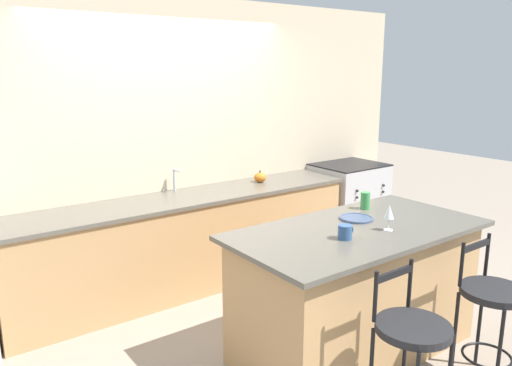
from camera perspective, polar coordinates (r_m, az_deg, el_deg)
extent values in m
plane|color=gray|center=(4.65, -5.40, -13.14)|extent=(18.00, 18.00, 0.00)
cube|color=beige|center=(4.85, -10.04, 4.57)|extent=(6.00, 0.07, 2.70)
cube|color=tan|center=(4.79, -7.86, -6.83)|extent=(3.34, 0.65, 0.86)
cube|color=#5B564C|center=(4.66, -8.03, -1.65)|extent=(3.38, 0.69, 0.03)
cube|color=black|center=(4.65, -8.04, -1.51)|extent=(0.56, 0.36, 0.01)
cylinder|color=#ADAFB5|center=(4.82, -9.32, 0.36)|extent=(0.02, 0.02, 0.22)
cylinder|color=#ADAFB5|center=(4.74, -9.03, 1.41)|extent=(0.02, 0.12, 0.02)
cube|color=tan|center=(3.77, 11.31, -12.16)|extent=(1.75, 0.84, 0.91)
cube|color=#5B564C|center=(3.60, 11.65, -5.30)|extent=(1.87, 0.96, 0.03)
cube|color=#B7B7BC|center=(6.02, 10.42, -2.39)|extent=(0.78, 0.65, 0.94)
cube|color=black|center=(5.84, 12.75, -4.14)|extent=(0.56, 0.01, 0.30)
cube|color=black|center=(5.91, 10.61, 2.07)|extent=(0.78, 0.65, 0.02)
cylinder|color=black|center=(5.58, 11.50, -0.88)|extent=(0.03, 0.02, 0.03)
cylinder|color=black|center=(5.90, 14.38, -0.27)|extent=(0.03, 0.02, 0.03)
cylinder|color=black|center=(5.59, 11.47, -1.63)|extent=(0.03, 0.02, 0.03)
cylinder|color=black|center=(5.92, 14.34, -0.98)|extent=(0.03, 0.02, 0.03)
cylinder|color=black|center=(3.32, 16.55, -18.97)|extent=(0.02, 0.02, 0.63)
cylinder|color=#232326|center=(2.97, 17.53, -15.53)|extent=(0.42, 0.42, 0.04)
cylinder|color=black|center=(2.87, 13.48, -12.52)|extent=(0.02, 0.02, 0.30)
cylinder|color=black|center=(3.08, 17.17, -10.87)|extent=(0.02, 0.02, 0.30)
cube|color=black|center=(2.94, 15.51, -9.99)|extent=(0.30, 0.02, 0.04)
cylinder|color=black|center=(3.55, 25.99, -17.55)|extent=(0.02, 0.02, 0.63)
cylinder|color=black|center=(3.67, 21.74, -16.06)|extent=(0.02, 0.02, 0.63)
cylinder|color=black|center=(3.91, 24.17, -14.47)|extent=(0.02, 0.02, 0.63)
torus|color=black|center=(3.78, 24.86, -17.46)|extent=(0.32, 0.32, 0.02)
cylinder|color=#232326|center=(3.58, 25.56, -11.15)|extent=(0.42, 0.42, 0.04)
cylinder|color=black|center=(3.46, 22.45, -8.62)|extent=(0.02, 0.02, 0.30)
cylinder|color=black|center=(3.71, 24.90, -7.43)|extent=(0.02, 0.02, 0.30)
cube|color=black|center=(3.55, 23.86, -6.57)|extent=(0.30, 0.02, 0.04)
cylinder|color=#425170|center=(3.78, 11.37, -4.00)|extent=(0.25, 0.25, 0.01)
torus|color=#425170|center=(3.78, 11.38, -3.91)|extent=(0.24, 0.24, 0.01)
cylinder|color=white|center=(3.58, 14.86, -5.21)|extent=(0.07, 0.07, 0.00)
cylinder|color=white|center=(3.57, 14.90, -4.56)|extent=(0.01, 0.01, 0.08)
cone|color=white|center=(3.55, 14.98, -3.20)|extent=(0.07, 0.07, 0.10)
cylinder|color=#335689|center=(3.33, 10.13, -5.54)|extent=(0.09, 0.09, 0.10)
torus|color=#335689|center=(3.36, 10.68, -5.35)|extent=(0.06, 0.01, 0.06)
cylinder|color=#3D934C|center=(4.05, 12.37, -1.97)|extent=(0.07, 0.07, 0.14)
ellipsoid|color=orange|center=(5.14, 0.47, 0.65)|extent=(0.13, 0.13, 0.10)
cylinder|color=brown|center=(5.13, 0.47, 1.32)|extent=(0.02, 0.02, 0.02)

